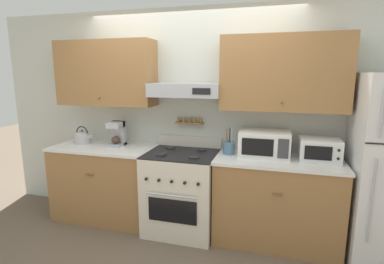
{
  "coord_description": "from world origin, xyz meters",
  "views": [
    {
      "loc": [
        0.99,
        -2.8,
        1.8
      ],
      "look_at": [
        0.13,
        0.27,
        1.18
      ],
      "focal_mm": 28.0,
      "sensor_mm": 36.0,
      "label": 1
    }
  ],
  "objects_px": {
    "toaster_oven": "(320,150)",
    "utensil_crock": "(229,147)",
    "microwave": "(265,144)",
    "stove_range": "(182,191)",
    "tea_kettle": "(83,137)",
    "coffee_maker": "(117,133)"
  },
  "relations": [
    {
      "from": "toaster_oven",
      "to": "utensil_crock",
      "type": "bearing_deg",
      "value": 179.89
    },
    {
      "from": "utensil_crock",
      "to": "microwave",
      "type": "bearing_deg",
      "value": 2.69
    },
    {
      "from": "stove_range",
      "to": "tea_kettle",
      "type": "xyz_separation_m",
      "value": [
        -1.35,
        0.1,
        0.54
      ]
    },
    {
      "from": "utensil_crock",
      "to": "toaster_oven",
      "type": "distance_m",
      "value": 0.93
    },
    {
      "from": "coffee_maker",
      "to": "utensil_crock",
      "type": "xyz_separation_m",
      "value": [
        1.38,
        -0.03,
        -0.08
      ]
    },
    {
      "from": "stove_range",
      "to": "microwave",
      "type": "bearing_deg",
      "value": 7.67
    },
    {
      "from": "stove_range",
      "to": "utensil_crock",
      "type": "xyz_separation_m",
      "value": [
        0.51,
        0.1,
        0.53
      ]
    },
    {
      "from": "stove_range",
      "to": "coffee_maker",
      "type": "distance_m",
      "value": 1.07
    },
    {
      "from": "microwave",
      "to": "toaster_oven",
      "type": "xyz_separation_m",
      "value": [
        0.55,
        -0.02,
        -0.02
      ]
    },
    {
      "from": "tea_kettle",
      "to": "coffee_maker",
      "type": "bearing_deg",
      "value": 3.43
    },
    {
      "from": "tea_kettle",
      "to": "stove_range",
      "type": "bearing_deg",
      "value": -4.32
    },
    {
      "from": "tea_kettle",
      "to": "microwave",
      "type": "xyz_separation_m",
      "value": [
        2.25,
        0.02,
        0.05
      ]
    },
    {
      "from": "stove_range",
      "to": "microwave",
      "type": "relative_size",
      "value": 2.0
    },
    {
      "from": "tea_kettle",
      "to": "toaster_oven",
      "type": "relative_size",
      "value": 0.62
    },
    {
      "from": "stove_range",
      "to": "microwave",
      "type": "distance_m",
      "value": 1.08
    },
    {
      "from": "tea_kettle",
      "to": "utensil_crock",
      "type": "height_order",
      "value": "utensil_crock"
    },
    {
      "from": "stove_range",
      "to": "microwave",
      "type": "xyz_separation_m",
      "value": [
        0.89,
        0.12,
        0.6
      ]
    },
    {
      "from": "stove_range",
      "to": "microwave",
      "type": "height_order",
      "value": "microwave"
    },
    {
      "from": "coffee_maker",
      "to": "toaster_oven",
      "type": "distance_m",
      "value": 2.31
    },
    {
      "from": "coffee_maker",
      "to": "toaster_oven",
      "type": "bearing_deg",
      "value": -0.76
    },
    {
      "from": "microwave",
      "to": "toaster_oven",
      "type": "relative_size",
      "value": 1.34
    },
    {
      "from": "coffee_maker",
      "to": "microwave",
      "type": "distance_m",
      "value": 1.76
    }
  ]
}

